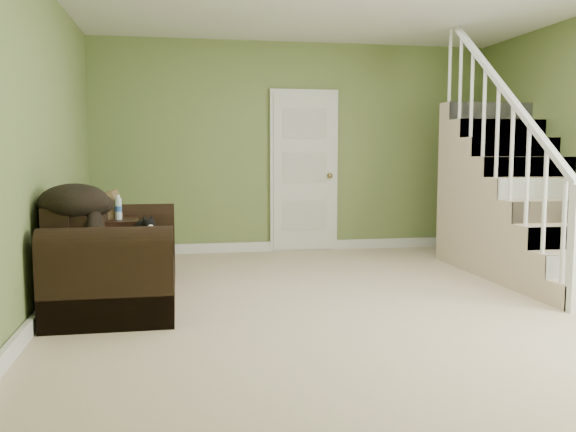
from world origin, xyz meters
name	(u,v)px	position (x,y,z in m)	size (l,w,h in m)	color
floor	(358,302)	(0.00, 0.00, 0.00)	(5.00, 5.50, 0.01)	#C7AE90
wall_back	(296,148)	(0.00, 2.75, 1.30)	(5.00, 0.04, 2.60)	olive
wall_left	(35,145)	(-2.50, 0.00, 1.30)	(0.04, 5.50, 2.60)	olive
baseboard_back	(296,246)	(0.00, 2.72, 0.06)	(5.00, 0.04, 0.12)	white
baseboard_left	(47,308)	(-2.47, 0.00, 0.06)	(0.04, 5.50, 0.12)	white
door	(304,171)	(0.10, 2.71, 1.01)	(0.86, 0.12, 2.02)	white
staircase	(517,211)	(1.99, 0.97, 0.64)	(1.00, 2.51, 2.82)	#C7AE90
sofa	(114,260)	(-2.02, 0.53, 0.32)	(0.92, 2.14, 0.85)	black
side_table	(112,251)	(-2.09, 1.08, 0.32)	(0.56, 0.56, 0.85)	black
cat	(143,229)	(-1.79, 0.85, 0.55)	(0.31, 0.48, 0.23)	black
banana	(118,250)	(-1.93, 0.04, 0.49)	(0.06, 0.21, 0.06)	yellow
throw_pillow	(115,214)	(-2.07, 1.30, 0.64)	(0.11, 0.46, 0.46)	#48331C
throw_blanket	(74,202)	(-2.24, -0.03, 0.88)	(0.50, 0.66, 0.27)	black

